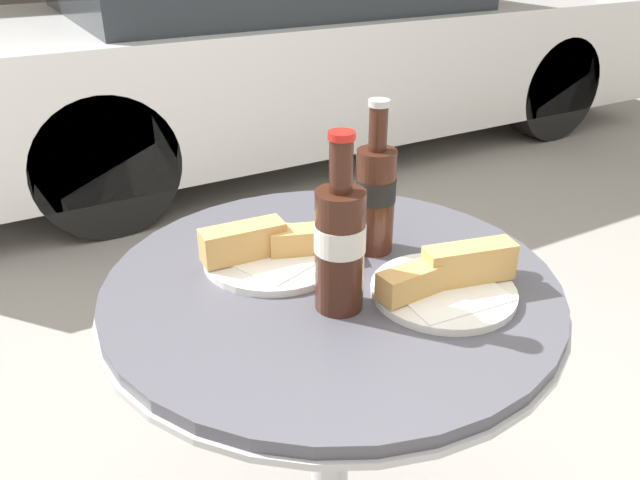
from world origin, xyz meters
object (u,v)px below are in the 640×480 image
Objects in this scene: lunch_plate_near at (271,250)px; parked_car at (291,35)px; bistro_table at (330,353)px; lunch_plate_far at (446,280)px; cola_bottle_left at (375,194)px; cola_bottle_right at (340,243)px.

parked_car is at bearing 61.99° from lunch_plate_near.
bistro_table is 2.86m from parked_car.
lunch_plate_far is (0.12, -0.12, 0.17)m from bistro_table.
lunch_plate_near reaches higher than bistro_table.
lunch_plate_near is 0.28m from lunch_plate_far.
lunch_plate_near is 2.80m from parked_car.
cola_bottle_left reaches higher than bistro_table.
cola_bottle_right is at bearing 162.24° from lunch_plate_far.
parked_car reaches higher than lunch_plate_far.
lunch_plate_near is at bearing 121.24° from bistro_table.
cola_bottle_left is 0.98× the size of cola_bottle_right.
bistro_table is at bearing -116.11° from parked_car.
lunch_plate_far is 0.05× the size of parked_car.
parked_car reaches higher than cola_bottle_right.
parked_car reaches higher than bistro_table.
cola_bottle_right is (-0.14, -0.12, 0.00)m from cola_bottle_left.
bistro_table is at bearing 135.00° from lunch_plate_far.
cola_bottle_right is at bearing -116.02° from parked_car.
parked_car is at bearing 63.89° from bistro_table.
lunch_plate_near is at bearing 98.81° from cola_bottle_right.
cola_bottle_left is 0.19m from lunch_plate_near.
cola_bottle_right reaches higher than lunch_plate_far.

